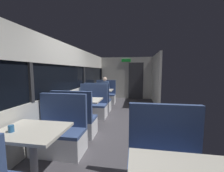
{
  "coord_description": "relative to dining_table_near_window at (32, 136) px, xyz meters",
  "views": [
    {
      "loc": [
        0.49,
        -3.74,
        1.54
      ],
      "look_at": [
        -0.44,
        1.95,
        0.92
      ],
      "focal_mm": 22.5,
      "sensor_mm": 36.0,
      "label": 1
    }
  ],
  "objects": [
    {
      "name": "carriage_end_bulkhead",
      "position": [
        0.95,
        6.28,
        0.5
      ],
      "size": [
        2.9,
        0.11,
        2.3
      ],
      "color": "beige",
      "rests_on": "ground_plane"
    },
    {
      "name": "bench_front_aisle_facing_entry",
      "position": [
        1.79,
        0.1,
        -0.31
      ],
      "size": [
        0.95,
        0.5,
        1.1
      ],
      "color": "silver",
      "rests_on": "ground_plane"
    },
    {
      "name": "dining_table_mid_window",
      "position": [
        0.0,
        2.09,
        0.0
      ],
      "size": [
        0.9,
        0.7,
        0.74
      ],
      "color": "#9E9EA3",
      "rests_on": "ground_plane"
    },
    {
      "name": "bench_far_window_facing_entry",
      "position": [
        0.0,
        4.88,
        -0.31
      ],
      "size": [
        0.95,
        0.5,
        1.1
      ],
      "color": "silver",
      "rests_on": "ground_plane"
    },
    {
      "name": "coffee_cup_secondary",
      "position": [
        -0.21,
        -0.12,
        0.15
      ],
      "size": [
        0.07,
        0.07,
        0.09
      ],
      "color": "#26598C",
      "rests_on": "dining_table_near_window"
    },
    {
      "name": "bench_near_window_facing_entry",
      "position": [
        0.0,
        0.7,
        -0.31
      ],
      "size": [
        0.95,
        0.5,
        1.1
      ],
      "color": "silver",
      "rests_on": "ground_plane"
    },
    {
      "name": "seated_passenger",
      "position": [
        0.0,
        4.8,
        -0.1
      ],
      "size": [
        0.47,
        0.55,
        1.26
      ],
      "color": "#26262D",
      "rests_on": "ground_plane"
    },
    {
      "name": "carriage_window_panel_left",
      "position": [
        -0.56,
        2.09,
        0.47
      ],
      "size": [
        0.09,
        8.48,
        2.3
      ],
      "color": "beige",
      "rests_on": "ground_plane"
    },
    {
      "name": "bench_far_window_facing_end",
      "position": [
        0.0,
        3.48,
        -0.31
      ],
      "size": [
        0.95,
        0.5,
        1.1
      ],
      "color": "silver",
      "rests_on": "ground_plane"
    },
    {
      "name": "carriage_aisle_panel_right",
      "position": [
        2.34,
        5.09,
        0.51
      ],
      "size": [
        0.08,
        2.4,
        2.3
      ],
      "primitive_type": "cube",
      "color": "beige",
      "rests_on": "ground_plane"
    },
    {
      "name": "bench_mid_window_facing_entry",
      "position": [
        0.0,
        2.79,
        -0.31
      ],
      "size": [
        0.95,
        0.5,
        1.1
      ],
      "color": "silver",
      "rests_on": "ground_plane"
    },
    {
      "name": "coffee_cup_primary",
      "position": [
        0.1,
        4.3,
        0.15
      ],
      "size": [
        0.07,
        0.07,
        0.09
      ],
      "color": "#26598C",
      "rests_on": "dining_table_far_window"
    },
    {
      "name": "dining_table_far_window",
      "position": [
        0.0,
        4.18,
        0.0
      ],
      "size": [
        0.9,
        0.7,
        0.74
      ],
      "color": "#9E9EA3",
      "rests_on": "ground_plane"
    },
    {
      "name": "bench_mid_window_facing_end",
      "position": [
        0.0,
        1.39,
        -0.31
      ],
      "size": [
        0.95,
        0.5,
        1.1
      ],
      "color": "silver",
      "rests_on": "ground_plane"
    },
    {
      "name": "dining_table_near_window",
      "position": [
        0.0,
        0.0,
        0.0
      ],
      "size": [
        0.9,
        0.7,
        0.74
      ],
      "color": "#9E9EA3",
      "rests_on": "ground_plane"
    },
    {
      "name": "ground_plane",
      "position": [
        0.89,
        2.09,
        -0.65
      ],
      "size": [
        3.3,
        9.2,
        0.02
      ],
      "primitive_type": "cube",
      "color": "#423F44"
    }
  ]
}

